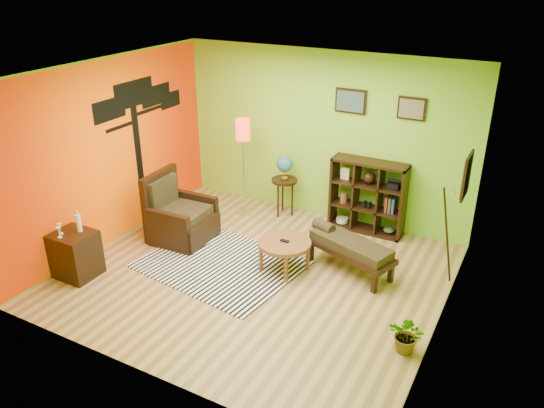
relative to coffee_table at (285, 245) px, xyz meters
The scene contains 11 objects.
ground 0.58m from the coffee_table, 133.29° to the right, with size 5.00×5.00×0.00m, color tan.
room_shell 1.49m from the coffee_table, 142.44° to the right, with size 5.04×4.54×2.82m.
zebra_rug 1.02m from the coffee_table, 160.80° to the right, with size 2.18×1.70×0.01m, color white.
coffee_table is the anchor object (origin of this frame).
armchair 1.91m from the coffee_table, behind, with size 0.91×0.92×1.07m.
side_cabinet 2.90m from the coffee_table, 149.17° to the right, with size 0.55×0.50×0.97m.
floor_lamp 2.20m from the coffee_table, 137.58° to the left, with size 0.25×0.25×1.69m.
globe_table 1.87m from the coffee_table, 117.15° to the left, with size 0.44×0.44×1.07m.
cube_shelf 1.84m from the coffee_table, 70.13° to the left, with size 1.20×0.35×1.20m.
bench 0.90m from the coffee_table, 28.46° to the left, with size 1.38×0.85×0.60m.
potted_plant 2.21m from the coffee_table, 23.99° to the right, with size 0.40×0.44×0.35m, color #26661E.
Camera 1 is at (3.22, -5.49, 4.04)m, focal length 35.00 mm.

